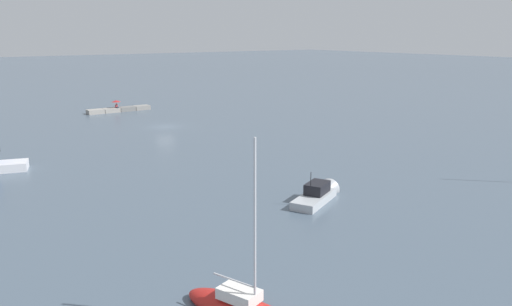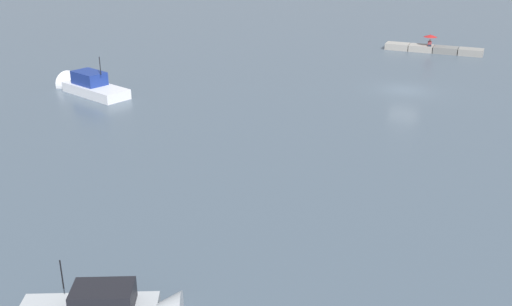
% 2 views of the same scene
% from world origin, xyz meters
% --- Properties ---
extents(ground_plane, '(500.00, 500.00, 0.00)m').
position_xyz_m(ground_plane, '(0.00, 0.00, 0.00)').
color(ground_plane, '#475666').
extents(seawall_pier, '(10.79, 1.80, 0.72)m').
position_xyz_m(seawall_pier, '(0.00, -17.63, 0.36)').
color(seawall_pier, gray).
rests_on(seawall_pier, ground_plane).
extents(person_seated_maroon_left, '(0.49, 0.66, 0.73)m').
position_xyz_m(person_seated_maroon_left, '(0.45, -17.44, 0.97)').
color(person_seated_maroon_left, '#1E2333').
rests_on(person_seated_maroon_left, seawall_pier).
extents(umbrella_open_red, '(1.49, 1.49, 1.32)m').
position_xyz_m(umbrella_open_red, '(0.47, -17.54, 1.85)').
color(umbrella_open_red, black).
rests_on(umbrella_open_red, seawall_pier).
extents(motorboat_white_mid, '(8.12, 4.56, 4.36)m').
position_xyz_m(motorboat_white_mid, '(25.48, 11.77, 0.46)').
color(motorboat_white_mid, silver).
rests_on(motorboat_white_mid, ground_plane).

